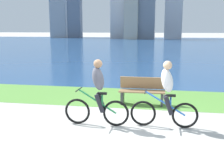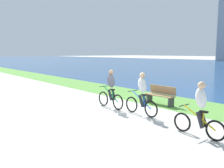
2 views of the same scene
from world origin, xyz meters
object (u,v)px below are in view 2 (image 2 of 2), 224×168
Objects in this scene: cyclist_trailing at (142,94)px; bench_near_path at (161,95)px; cyclist_distant_rear at (200,109)px; cyclist_lead at (111,89)px.

cyclist_trailing is 1.14× the size of bench_near_path.
cyclist_trailing is 2.82m from cyclist_distant_rear.
cyclist_trailing is 2.30m from bench_near_path.
cyclist_trailing is (1.72, 0.16, -0.00)m from cyclist_lead.
bench_near_path is (0.97, 2.30, -0.39)m from cyclist_lead.
bench_near_path is (-3.53, 2.62, -0.38)m from cyclist_distant_rear.
cyclist_lead is 2.52m from bench_near_path.
cyclist_trailing reaches higher than bench_near_path.
cyclist_trailing reaches higher than cyclist_distant_rear.
cyclist_distant_rear is 4.41m from bench_near_path.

